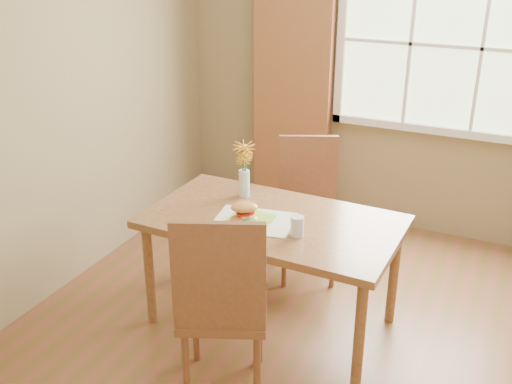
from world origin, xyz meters
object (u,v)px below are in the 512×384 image
object	(u,v)px
chair_far	(308,201)
flower_vase	(244,163)
chair_near	(222,301)
croissant_sandwich	(244,213)
water_glass	(297,227)
dining_table	(272,230)

from	to	relation	value
chair_far	flower_vase	world-z (taller)	flower_vase
chair_near	croissant_sandwich	distance (m)	0.62
water_glass	dining_table	bearing A→B (deg)	145.95
chair_near	water_glass	size ratio (longest dim) A/B	9.34
chair_far	croissant_sandwich	xyz separation A→B (m)	(-0.08, -0.84, 0.26)
flower_vase	croissant_sandwich	bearing A→B (deg)	-64.09
croissant_sandwich	water_glass	world-z (taller)	croissant_sandwich
dining_table	flower_vase	size ratio (longest dim) A/B	4.24
chair_far	water_glass	world-z (taller)	chair_far
chair_far	flower_vase	xyz separation A→B (m)	(-0.26, -0.47, 0.40)
dining_table	chair_far	bearing A→B (deg)	94.51
chair_far	dining_table	bearing A→B (deg)	-111.23
dining_table	chair_far	world-z (taller)	chair_far
dining_table	flower_vase	xyz separation A→B (m)	(-0.29, 0.22, 0.30)
dining_table	chair_near	xyz separation A→B (m)	(0.04, -0.71, -0.06)
chair_near	water_glass	world-z (taller)	chair_near
water_glass	flower_vase	size ratio (longest dim) A/B	0.32
croissant_sandwich	flower_vase	xyz separation A→B (m)	(-0.18, 0.37, 0.15)
chair_near	dining_table	bearing A→B (deg)	70.04
water_glass	chair_near	bearing A→B (deg)	-106.87
chair_near	water_glass	xyz separation A→B (m)	(0.17, 0.57, 0.19)
croissant_sandwich	water_glass	bearing A→B (deg)	-29.65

